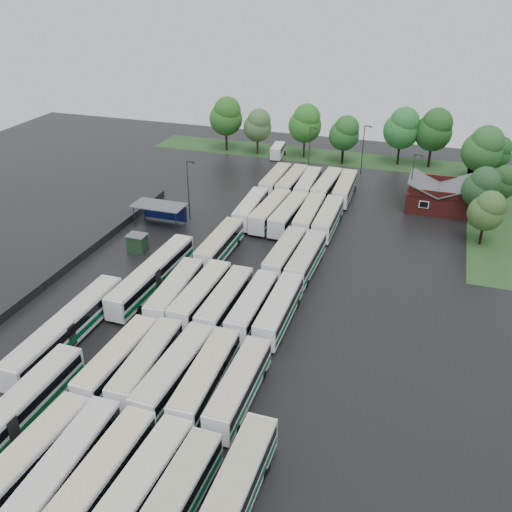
% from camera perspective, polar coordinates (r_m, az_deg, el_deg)
% --- Properties ---
extents(ground, '(160.00, 160.00, 0.00)m').
position_cam_1_polar(ground, '(68.05, -4.82, -6.08)').
color(ground, black).
rests_on(ground, ground).
extents(brick_building, '(10.07, 8.60, 5.39)m').
position_cam_1_polar(brick_building, '(101.04, 17.71, 5.54)').
color(brick_building, maroon).
rests_on(brick_building, ground).
extents(wash_shed, '(8.20, 4.20, 3.58)m').
position_cam_1_polar(wash_shed, '(90.95, -9.56, 4.83)').
color(wash_shed, '#2D2D30').
rests_on(wash_shed, ground).
extents(utility_hut, '(2.70, 2.20, 2.62)m').
position_cam_1_polar(utility_hut, '(83.72, -11.77, 1.29)').
color(utility_hut, '#18311A').
rests_on(utility_hut, ground).
extents(grass_strip_north, '(80.00, 10.00, 0.01)m').
position_cam_1_polar(grass_strip_north, '(124.27, 7.82, 9.74)').
color(grass_strip_north, '#23461C').
rests_on(grass_strip_north, ground).
extents(grass_strip_east, '(10.00, 50.00, 0.01)m').
position_cam_1_polar(grass_strip_east, '(102.31, 23.12, 3.73)').
color(grass_strip_east, '#23461C').
rests_on(grass_strip_east, ground).
extents(west_fence, '(0.10, 50.00, 1.20)m').
position_cam_1_polar(west_fence, '(83.67, -16.83, 0.07)').
color(west_fence, '#2D2D30').
rests_on(west_fence, ground).
extents(bus_r0c0, '(3.33, 12.92, 3.56)m').
position_cam_1_polar(bus_r0c0, '(51.87, -21.60, -18.35)').
color(bus_r0c0, white).
rests_on(bus_r0c0, ground).
extents(bus_r0c1, '(3.00, 12.69, 3.51)m').
position_cam_1_polar(bus_r0c1, '(50.54, -18.30, -19.18)').
color(bus_r0c1, white).
rests_on(bus_r0c1, ground).
extents(bus_r0c2, '(3.05, 12.99, 3.60)m').
position_cam_1_polar(bus_r0c2, '(48.80, -15.24, -20.65)').
color(bus_r0c2, white).
rests_on(bus_r0c2, ground).
extents(bus_r0c3, '(3.25, 12.89, 3.56)m').
position_cam_1_polar(bus_r0c3, '(47.56, -11.48, -21.77)').
color(bus_r0c3, white).
rests_on(bus_r0c3, ground).
extents(bus_r0c4, '(2.97, 12.58, 3.48)m').
position_cam_1_polar(bus_r0c4, '(46.33, -8.25, -23.26)').
color(bus_r0c4, white).
rests_on(bus_r0c4, ground).
extents(bus_r1c0, '(2.92, 12.32, 3.41)m').
position_cam_1_polar(bus_r1c0, '(59.75, -13.65, -10.09)').
color(bus_r1c0, white).
rests_on(bus_r1c0, ground).
extents(bus_r1c1, '(3.07, 12.43, 3.43)m').
position_cam_1_polar(bus_r1c1, '(58.66, -10.85, -10.53)').
color(bus_r1c1, white).
rests_on(bus_r1c1, ground).
extents(bus_r1c2, '(3.19, 12.99, 3.59)m').
position_cam_1_polar(bus_r1c2, '(57.07, -8.10, -11.40)').
color(bus_r1c2, white).
rests_on(bus_r1c2, ground).
extents(bus_r1c3, '(3.13, 12.91, 3.57)m').
position_cam_1_polar(bus_r1c3, '(56.05, -5.02, -12.05)').
color(bus_r1c3, white).
rests_on(bus_r1c3, ground).
extents(bus_r1c4, '(2.69, 12.32, 3.43)m').
position_cam_1_polar(bus_r1c4, '(55.06, -1.68, -12.91)').
color(bus_r1c4, white).
rests_on(bus_r1c4, ground).
extents(bus_r2c0, '(3.28, 12.72, 3.51)m').
position_cam_1_polar(bus_r2c0, '(69.52, -8.05, -3.60)').
color(bus_r2c0, white).
rests_on(bus_r2c0, ground).
extents(bus_r2c1, '(2.95, 12.86, 3.57)m').
position_cam_1_polar(bus_r2c1, '(68.50, -5.53, -3.92)').
color(bus_r2c1, white).
rests_on(bus_r2c1, ground).
extents(bus_r2c2, '(2.71, 12.56, 3.49)m').
position_cam_1_polar(bus_r2c2, '(67.21, -3.09, -4.53)').
color(bus_r2c2, white).
rests_on(bus_r2c2, ground).
extents(bus_r2c3, '(2.67, 12.32, 3.43)m').
position_cam_1_polar(bus_r2c3, '(66.31, -0.34, -5.01)').
color(bus_r2c3, white).
rests_on(bus_r2c3, ground).
extents(bus_r2c4, '(2.78, 12.52, 3.48)m').
position_cam_1_polar(bus_r2c4, '(65.75, 2.34, -5.33)').
color(bus_r2c4, white).
rests_on(bus_r2c4, ground).
extents(bus_r3c0, '(2.69, 12.53, 3.49)m').
position_cam_1_polar(bus_r3c0, '(80.44, -3.62, 1.20)').
color(bus_r3c0, white).
rests_on(bus_r3c0, ground).
extents(bus_r3c3, '(2.90, 12.42, 3.44)m').
position_cam_1_polar(bus_r3c3, '(77.63, 2.90, 0.16)').
color(bus_r3c3, white).
rests_on(bus_r3c3, ground).
extents(bus_r3c4, '(2.82, 12.50, 3.47)m').
position_cam_1_polar(bus_r3c4, '(76.69, 5.03, -0.27)').
color(bus_r3c4, white).
rests_on(bus_r3c4, ground).
extents(bus_r4c0, '(3.08, 12.31, 3.40)m').
position_cam_1_polar(bus_r4c0, '(92.10, -0.53, 4.77)').
color(bus_r4c0, white).
rests_on(bus_r4c0, ground).
extents(bus_r4c1, '(3.30, 12.84, 3.54)m').
position_cam_1_polar(bus_r4c1, '(90.92, 1.44, 4.50)').
color(bus_r4c1, white).
rests_on(bus_r4c1, ground).
extents(bus_r4c2, '(3.29, 12.97, 3.58)m').
position_cam_1_polar(bus_r4c2, '(89.93, 3.31, 4.21)').
color(bus_r4c2, white).
rests_on(bus_r4c2, ground).
extents(bus_r4c3, '(2.91, 12.59, 3.49)m').
position_cam_1_polar(bus_r4c3, '(89.82, 5.35, 4.06)').
color(bus_r4c3, white).
rests_on(bus_r4c3, ground).
extents(bus_r4c4, '(2.85, 12.61, 3.50)m').
position_cam_1_polar(bus_r4c4, '(89.04, 7.22, 3.74)').
color(bus_r4c4, white).
rests_on(bus_r4c4, ground).
extents(bus_r5c0, '(2.64, 12.24, 3.40)m').
position_cam_1_polar(bus_r5c0, '(104.34, 1.96, 7.56)').
color(bus_r5c0, white).
rests_on(bus_r5c0, ground).
extents(bus_r5c1, '(2.97, 12.50, 3.46)m').
position_cam_1_polar(bus_r5c1, '(103.36, 3.62, 7.34)').
color(bus_r5c1, white).
rests_on(bus_r5c1, ground).
extents(bus_r5c2, '(3.02, 12.39, 3.43)m').
position_cam_1_polar(bus_r5c2, '(102.43, 5.21, 7.08)').
color(bus_r5c2, white).
rests_on(bus_r5c2, ground).
extents(bus_r5c3, '(3.18, 12.78, 3.53)m').
position_cam_1_polar(bus_r5c3, '(102.08, 7.10, 6.94)').
color(bus_r5c3, white).
rests_on(bus_r5c3, ground).
extents(bus_r5c4, '(2.98, 12.46, 3.45)m').
position_cam_1_polar(bus_r5c4, '(101.67, 8.87, 6.70)').
color(bus_r5c4, white).
rests_on(bus_r5c4, ground).
extents(artic_bus_west_a, '(2.86, 18.66, 3.46)m').
position_cam_1_polar(artic_bus_west_a, '(56.03, -23.47, -14.82)').
color(artic_bus_west_a, white).
rests_on(artic_bus_west_a, ground).
extents(artic_bus_west_b, '(3.11, 18.54, 3.43)m').
position_cam_1_polar(artic_bus_west_b, '(73.81, -10.29, -1.83)').
color(artic_bus_west_b, white).
rests_on(artic_bus_west_b, ground).
extents(artic_bus_west_c, '(2.76, 18.96, 3.52)m').
position_cam_1_polar(artic_bus_west_c, '(65.72, -18.39, -6.90)').
color(artic_bus_west_c, white).
rests_on(artic_bus_west_c, ground).
extents(minibus, '(2.80, 6.19, 2.62)m').
position_cam_1_polar(minibus, '(123.06, 2.19, 10.51)').
color(minibus, white).
rests_on(minibus, ground).
extents(tree_north_0, '(7.13, 7.13, 11.81)m').
position_cam_1_polar(tree_north_0, '(126.07, -2.98, 13.81)').
color(tree_north_0, black).
rests_on(tree_north_0, ground).
extents(tree_north_1, '(5.96, 5.96, 9.87)m').
position_cam_1_polar(tree_north_1, '(123.59, 0.21, 12.96)').
color(tree_north_1, '#312212').
rests_on(tree_north_1, ground).
extents(tree_north_2, '(6.88, 6.88, 11.39)m').
position_cam_1_polar(tree_north_2, '(121.64, 4.98, 13.10)').
color(tree_north_2, black).
rests_on(tree_north_2, ground).
extents(tree_north_3, '(6.10, 6.10, 10.10)m').
position_cam_1_polar(tree_north_3, '(118.56, 8.88, 12.07)').
color(tree_north_3, black).
rests_on(tree_north_3, ground).
extents(tree_north_4, '(7.17, 7.17, 11.88)m').
position_cam_1_polar(tree_north_4, '(120.09, 14.43, 12.32)').
color(tree_north_4, black).
rests_on(tree_north_4, ground).
extents(tree_north_5, '(7.29, 7.29, 12.07)m').
position_cam_1_polar(tree_north_5, '(120.10, 17.43, 11.99)').
color(tree_north_5, black).
rests_on(tree_north_5, ground).
extents(tree_north_6, '(5.12, 5.12, 8.49)m').
position_cam_1_polar(tree_north_6, '(117.69, 23.07, 9.57)').
color(tree_north_6, black).
rests_on(tree_north_6, ground).
extents(tree_east_0, '(5.16, 5.16, 8.54)m').
position_cam_1_polar(tree_east_0, '(88.63, 22.13, 4.24)').
color(tree_east_0, black).
rests_on(tree_east_0, ground).
extents(tree_east_1, '(5.70, 5.70, 9.44)m').
position_cam_1_polar(tree_east_1, '(95.94, 21.66, 6.43)').
color(tree_east_1, black).
rests_on(tree_east_1, ground).
extents(tree_east_2, '(4.95, 4.95, 8.20)m').
position_cam_1_polar(tree_east_2, '(102.11, 23.49, 6.82)').
color(tree_east_2, '#322115').
rests_on(tree_east_2, ground).
extents(tree_east_3, '(7.18, 7.18, 11.89)m').
position_cam_1_polar(tree_east_3, '(110.66, 21.81, 9.95)').
color(tree_east_3, '#382C1E').
rests_on(tree_east_3, ground).
extents(tree_east_4, '(4.81, 4.77, 7.90)m').
position_cam_1_polar(tree_east_4, '(117.19, 21.56, 9.57)').
color(tree_east_4, black).
rests_on(tree_east_4, ground).
extents(lamp_post_ne, '(1.47, 0.29, 9.54)m').
position_cam_1_polar(lamp_post_ne, '(98.43, 15.40, 7.59)').
color(lamp_post_ne, '#2D2D30').
rests_on(lamp_post_ne, ground).
extents(lamp_post_nw, '(1.52, 0.30, 9.87)m').
position_cam_1_polar(lamp_post_nw, '(91.37, -6.73, 6.99)').
color(lamp_post_nw, '#2D2D30').
rests_on(lamp_post_nw, ground).
extents(lamp_post_back_w, '(1.41, 0.27, 9.16)m').
position_cam_1_polar(lamp_post_back_w, '(112.53, 5.42, 10.81)').
color(lamp_post_back_w, '#2D2D30').
rests_on(lamp_post_back_w, ground).
extents(lamp_post_back_e, '(1.48, 0.29, 9.60)m').
position_cam_1_polar(lamp_post_back_e, '(113.52, 10.72, 10.74)').
color(lamp_post_back_e, '#2D2D30').
rests_on(lamp_post_back_e, ground).
extents(puddle_0, '(6.18, 6.18, 0.01)m').
position_cam_1_polar(puddle_0, '(53.27, -13.75, -18.37)').
color(puddle_0, black).
rests_on(puddle_0, ground).
extents(puddle_1, '(2.61, 2.61, 0.01)m').
position_cam_1_polar(puddle_1, '(49.31, -5.57, -22.33)').
color(puddle_1, black).
rests_on(puddle_1, ground).
extents(puddle_2, '(6.28, 6.28, 0.01)m').
position_cam_1_polar(puddle_2, '(70.29, -8.54, -5.11)').
color(puddle_2, black).
rests_on(puddle_2, ground).
extents(puddle_3, '(2.85, 2.85, 0.01)m').
position_cam_1_polar(puddle_3, '(62.43, -0.61, -9.46)').
color(puddle_3, black).
rests_on(puddle_3, ground).
extents(puddle_4, '(3.50, 3.50, 0.01)m').
position_cam_1_polar(puddle_4, '(50.79, -0.61, -20.22)').
color(puddle_4, black).
rests_on(puddle_4, ground).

